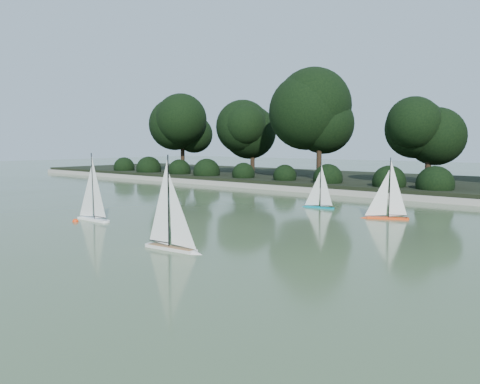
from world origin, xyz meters
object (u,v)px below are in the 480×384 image
(sailboat_orange, at_px, (383,209))
(race_buoy, at_px, (75,222))
(sailboat_white_b, at_px, (175,235))
(sailboat_teal, at_px, (317,200))
(sailboat_white_a, at_px, (91,209))

(sailboat_orange, height_order, race_buoy, sailboat_orange)
(sailboat_orange, bearing_deg, sailboat_white_b, -104.25)
(sailboat_white_b, height_order, sailboat_orange, sailboat_white_b)
(sailboat_white_b, xyz_separation_m, race_buoy, (-3.77, 0.49, -0.25))
(sailboat_white_b, distance_m, race_buoy, 3.81)
(sailboat_white_b, relative_size, race_buoy, 12.05)
(sailboat_white_b, bearing_deg, sailboat_teal, 97.69)
(sailboat_white_a, xyz_separation_m, sailboat_orange, (5.03, 4.38, -0.02))
(sailboat_white_a, xyz_separation_m, race_buoy, (-0.06, -0.35, -0.25))
(sailboat_teal, relative_size, race_buoy, 9.50)
(sailboat_white_a, height_order, sailboat_orange, sailboat_white_a)
(sailboat_teal, bearing_deg, race_buoy, -119.02)
(sailboat_white_b, relative_size, sailboat_orange, 1.10)
(sailboat_teal, distance_m, race_buoy, 6.14)
(sailboat_teal, xyz_separation_m, race_buoy, (-2.98, -5.36, -0.20))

